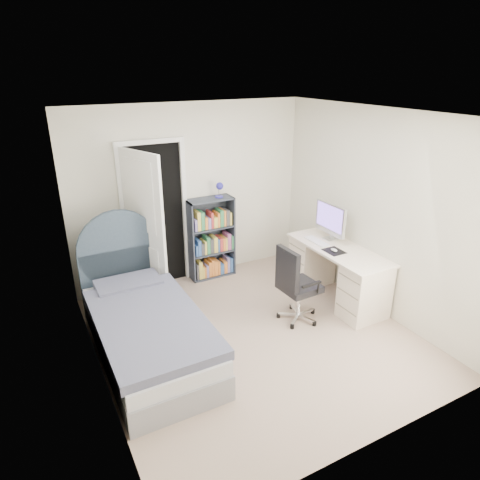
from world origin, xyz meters
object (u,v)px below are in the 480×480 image
office_chair (295,282)px  desk (336,271)px  bed (146,326)px  nightstand (112,274)px  floor_lamp (148,260)px  bookcase (212,241)px

office_chair → desk: bearing=13.9°
desk → office_chair: (-0.82, -0.20, 0.13)m
bed → nightstand: bed is taller
floor_lamp → bookcase: size_ratio=0.99×
floor_lamp → bookcase: 1.06m
bed → desk: bearing=-1.7°
office_chair → bookcase: bearing=102.6°
desk → nightstand: bearing=154.5°
bed → floor_lamp: 1.15m
floor_lamp → desk: bearing=-27.3°
bed → nightstand: bearing=94.1°
nightstand → desk: 2.95m
bookcase → nightstand: bearing=-174.8°
floor_lamp → bed: bearing=-109.3°
bed → office_chair: bearing=-9.0°
desk → office_chair: 0.85m
desk → office_chair: desk is taller
desk → floor_lamp: bearing=152.7°
nightstand → bookcase: 1.50m
nightstand → office_chair: (1.84, -1.47, 0.12)m
bed → bookcase: (1.40, 1.32, 0.25)m
nightstand → desk: size_ratio=0.42×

